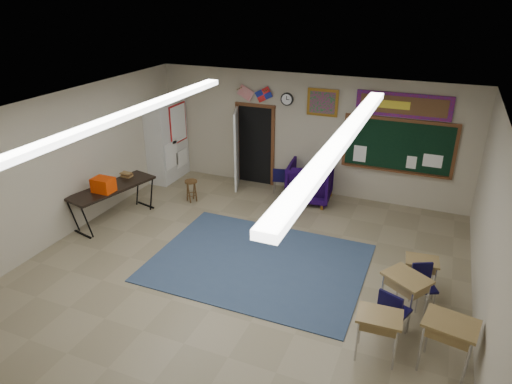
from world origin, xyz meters
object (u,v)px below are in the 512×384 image
at_px(student_desk_front_left, 404,295).
at_px(folding_table, 114,202).
at_px(student_desk_front_right, 420,274).
at_px(wooden_stool, 191,191).
at_px(wingback_armchair, 310,182).

height_order(student_desk_front_left, folding_table, folding_table).
relative_size(student_desk_front_right, wooden_stool, 1.20).
height_order(student_desk_front_left, student_desk_front_right, student_desk_front_left).
distance_m(student_desk_front_left, student_desk_front_right, 0.86).
bearing_deg(wingback_armchair, wooden_stool, 17.97).
height_order(student_desk_front_right, folding_table, folding_table).
xyz_separation_m(student_desk_front_right, folding_table, (-6.60, 0.17, 0.09)).
distance_m(folding_table, wooden_stool, 1.91).
bearing_deg(folding_table, student_desk_front_left, 4.50).
height_order(student_desk_front_right, wooden_stool, student_desk_front_right).
bearing_deg(wooden_stool, student_desk_front_right, -17.36).
distance_m(student_desk_front_right, folding_table, 6.60).
bearing_deg(student_desk_front_right, student_desk_front_left, -108.23).
bearing_deg(student_desk_front_right, folding_table, 172.66).
bearing_deg(folding_table, wingback_armchair, 49.41).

